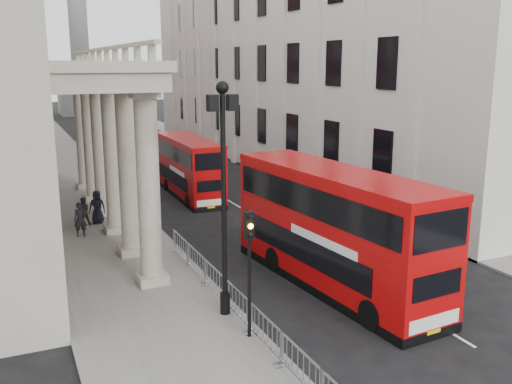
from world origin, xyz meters
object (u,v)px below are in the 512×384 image
Objects in this scene: lamp_post_mid at (129,134)px; bus_near at (334,226)px; monument_column at (78,22)px; bus_far at (189,166)px; traffic_light at (249,251)px; pedestrian_a at (80,219)px; lamp_post_south at (224,185)px; pedestrian_c at (97,207)px; lamp_post_north at (90,113)px; pedestrian_b at (83,212)px.

bus_near is at bearing -71.10° from lamp_post_mid.
bus_near is (-1.47, -87.00, -13.44)m from monument_column.
bus_near is at bearing -87.55° from bus_far.
traffic_light is 2.37× the size of pedestrian_a.
monument_column is 12.60× the size of traffic_light.
lamp_post_south is at bearing -174.10° from bus_near.
pedestrian_c is at bearing -96.90° from monument_column.
lamp_post_south is 1.00× the size of lamp_post_north.
lamp_post_mid is 0.89× the size of bus_far.
bus_near is at bearing 30.98° from traffic_light.
lamp_post_south is 14.87m from pedestrian_c.
traffic_light reaches higher than bus_far.
traffic_light is at bearing -101.32° from bus_far.
lamp_post_south is at bearing -102.85° from bus_far.
pedestrian_c is at bearing -141.97° from lamp_post_mid.
monument_column is 57.46m from lamp_post_north.
lamp_post_south is at bearing -67.92° from pedestrian_a.
lamp_post_south is 13.04m from pedestrian_a.
bus_near is 15.48m from pedestrian_b.
traffic_light is (0.10, -34.02, -1.80)m from lamp_post_north.
pedestrian_c is (-2.33, 14.17, -3.84)m from lamp_post_south.
bus_near is 15.21m from pedestrian_c.
monument_column is 88.04m from bus_near.
lamp_post_south is (-6.60, -88.00, -11.07)m from monument_column.
traffic_light is (0.10, -18.02, -1.80)m from lamp_post_mid.
pedestrian_a is at bearing -100.00° from lamp_post_north.
lamp_post_north is 31.51m from bus_near.
lamp_post_north is 20.75m from pedestrian_a.
lamp_post_north is at bearing 104.60° from pedestrian_c.
lamp_post_north reaches higher than pedestrian_a.
traffic_light is at bearing 96.47° from pedestrian_b.
lamp_post_mid is 5.46m from pedestrian_b.
lamp_post_mid reaches higher than pedestrian_b.
lamp_post_south is 1.93× the size of traffic_light.
traffic_light is 2.27× the size of pedestrian_c.
bus_near reaches higher than pedestrian_c.
bus_near is at bearing 117.54° from pedestrian_b.
pedestrian_b is (-9.74, -74.01, -15.06)m from monument_column.
pedestrian_b is (-3.24, 16.01, -2.19)m from traffic_light.
lamp_post_mid reaches higher than bus_far.
lamp_post_north is (0.00, 32.00, 0.00)m from lamp_post_south.
pedestrian_b is at bearing -97.50° from monument_column.
monument_column is at bearing 83.87° from bus_near.
bus_far is at bearing 33.05° from lamp_post_mid.
traffic_light reaches higher than pedestrian_b.
monument_column is 75.85m from pedestrian_c.
lamp_post_mid is 6.19m from bus_far.
lamp_post_mid is at bearing 54.54° from pedestrian_a.
traffic_light is 21.53m from bus_far.
bus_near is at bearing -46.00° from pedestrian_a.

